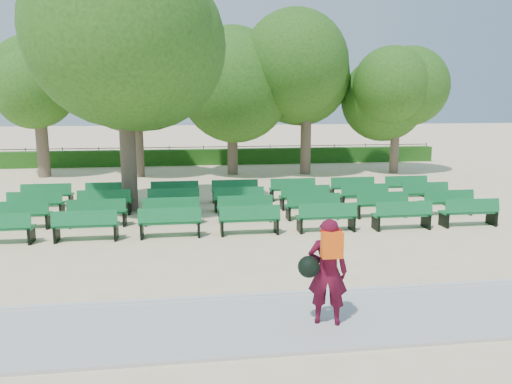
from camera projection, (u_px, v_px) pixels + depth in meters
ground at (253, 220)px, 15.78m from camera, size 120.00×120.00×0.00m
paving at (310, 320)px, 8.57m from camera, size 30.00×2.20×0.06m
curb at (296, 294)px, 9.68m from camera, size 30.00×0.12×0.10m
hedge at (221, 157)px, 29.32m from camera, size 26.00×0.70×0.90m
fence at (221, 163)px, 29.79m from camera, size 26.00×0.10×1.02m
tree_line at (227, 174)px, 25.51m from camera, size 21.80×6.80×7.04m
bench_array at (242, 213)px, 16.41m from camera, size 1.74×0.64×1.08m
tree_among at (124, 57)px, 16.29m from camera, size 5.66×5.66×7.71m
person at (326, 270)px, 8.23m from camera, size 0.90×0.61×1.81m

